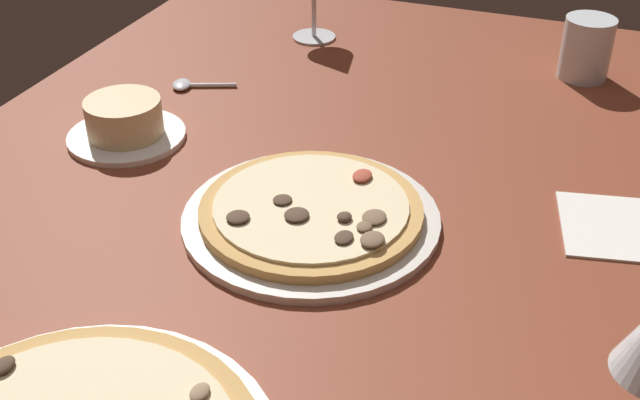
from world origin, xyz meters
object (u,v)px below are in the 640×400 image
at_px(pizza_main, 311,214).
at_px(spoon, 189,85).
at_px(water_glass, 586,51).
at_px(ramekin_on_saucer, 125,123).

relative_size(pizza_main, spoon, 2.99).
bearing_deg(spoon, pizza_main, -131.69).
bearing_deg(water_glass, pizza_main, 154.49).
distance_m(ramekin_on_saucer, water_glass, 0.70).
height_order(pizza_main, ramekin_on_saucer, ramekin_on_saucer).
xyz_separation_m(pizza_main, ramekin_on_saucer, (0.10, 0.31, 0.01)).
bearing_deg(pizza_main, water_glass, -25.51).
relative_size(ramekin_on_saucer, spoon, 1.60).
distance_m(ramekin_on_saucer, spoon, 0.18).
bearing_deg(water_glass, spoon, 114.33).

